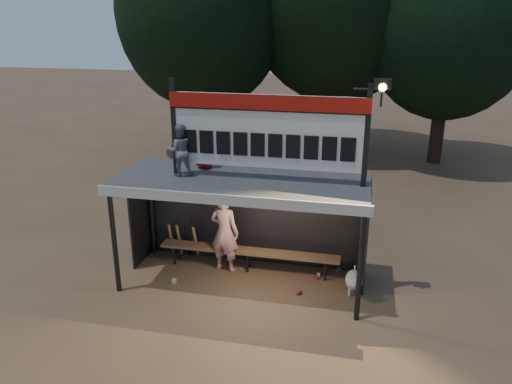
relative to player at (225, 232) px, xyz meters
The scene contains 12 objects.
ground 1.13m from the player, 41.09° to the right, with size 80.00×80.00×0.00m, color brown.
player is the anchor object (origin of this frame).
child_a 2.13m from the player, 143.37° to the right, with size 0.50×0.39×1.04m, color gray.
child_b 1.92m from the player, behind, with size 0.45×0.29×0.92m, color #A42419.
dugout_shelter 1.09m from the player, 21.41° to the right, with size 5.10×2.08×2.32m.
scoreboard_assembly 2.68m from the player, 22.99° to the right, with size 4.10×0.27×1.99m.
bench 0.70m from the player, 11.87° to the left, with size 4.00×0.35×0.48m.
tree_left 11.17m from the player, 110.07° to the left, with size 6.46×6.46×9.27m.
tree_right 12.24m from the player, 61.29° to the left, with size 6.08×6.08×8.72m.
dog 2.92m from the player, ahead, with size 0.36×0.81×0.49m.
bats 1.26m from the player, 161.22° to the left, with size 0.67×0.35×0.84m.
litter 1.71m from the player, ahead, with size 3.48×1.37×0.08m.
Camera 1 is at (2.29, -9.09, 5.34)m, focal length 35.00 mm.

